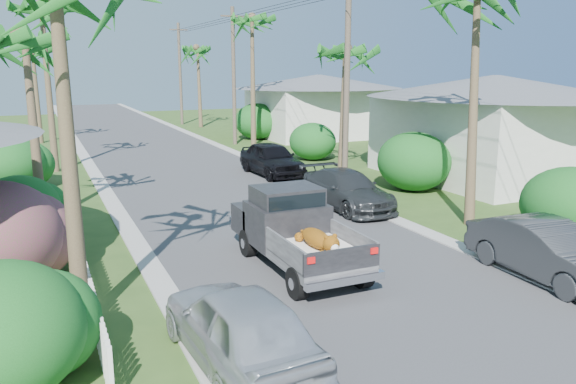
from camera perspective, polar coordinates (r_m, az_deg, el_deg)
name	(u,v)px	position (r m, az deg, el deg)	size (l,w,h in m)	color
ground	(425,332)	(11.84, 13.74, -13.68)	(120.00, 120.00, 0.00)	#304E1D
road	(162,155)	(34.34, -12.65, 3.65)	(8.00, 100.00, 0.02)	#38383A
curb_left	(86,160)	(33.76, -19.81, 3.09)	(0.60, 100.00, 0.06)	#A5A39E
curb_right	(231,151)	(35.42, -5.81, 4.19)	(0.60, 100.00, 0.06)	#A5A39E
pickup_truck	(291,227)	(14.92, 0.34, -3.60)	(1.98, 5.12, 2.06)	black
parked_car_rn	(547,251)	(15.34, 24.81, -5.49)	(1.52, 4.35, 1.43)	#2C2E31
parked_car_rm	(347,190)	(20.99, 5.99, 0.20)	(1.93, 4.74, 1.38)	#292C2E
parked_car_rf	(272,159)	(27.30, -1.66, 3.36)	(1.87, 4.65, 1.58)	black
parked_car_ln	(239,326)	(10.12, -4.95, -13.45)	(1.74, 4.32, 1.47)	silver
palm_l_b	(24,35)	(20.30, -25.21, 14.20)	(4.40, 4.40, 7.40)	brown
palm_l_c	(41,8)	(30.41, -23.79, 16.75)	(4.40, 4.40, 9.20)	brown
palm_l_d	(32,47)	(42.30, -24.56, 13.22)	(4.40, 4.40, 7.70)	brown
palm_r_b	(345,50)	(26.82, 5.77, 14.20)	(4.40, 4.40, 7.20)	brown
palm_r_c	(252,19)	(36.74, -3.68, 17.16)	(4.40, 4.40, 9.40)	brown
palm_r_d	(198,48)	(50.07, -9.14, 14.24)	(4.40, 4.40, 8.00)	brown
shrub_l_a	(1,331)	(10.16, -27.10, -12.50)	(2.60, 2.86, 2.20)	#154B19
shrub_l_c	(19,208)	(18.76, -25.63, -1.52)	(2.40, 2.64, 2.00)	#154B19
shrub_l_d	(7,163)	(26.61, -26.68, 2.67)	(3.20, 3.52, 2.40)	#154B19
shrub_r_a	(572,206)	(18.66, 26.90, -1.24)	(2.80, 3.08, 2.30)	#154B19
shrub_r_b	(414,161)	(24.44, 12.65, 3.06)	(3.00, 3.30, 2.50)	#154B19
shrub_r_c	(312,141)	(31.91, 2.50, 5.17)	(2.60, 2.86, 2.10)	#154B19
shrub_r_d	(257,121)	(41.19, -3.16, 7.19)	(3.20, 3.52, 2.60)	#154B19
picket_fence	(82,264)	(14.56, -20.20, -6.92)	(0.10, 11.00, 1.00)	white
house_right_near	(492,131)	(28.43, 20.02, 5.88)	(8.00, 9.00, 4.80)	silver
house_right_far	(318,108)	(43.16, 3.11, 8.53)	(9.00, 8.00, 4.60)	silver
utility_pole_b	(347,81)	(24.59, 6.00, 11.20)	(1.60, 0.26, 9.00)	brown
utility_pole_c	(234,76)	(38.31, -5.54, 11.69)	(1.60, 0.26, 9.00)	brown
utility_pole_d	(180,73)	(52.74, -10.90, 11.76)	(1.60, 0.26, 9.00)	brown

